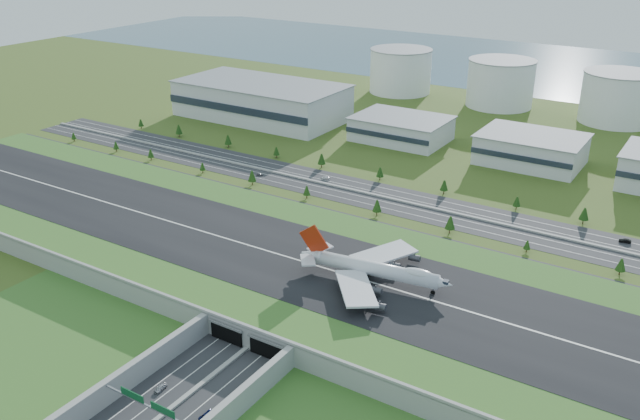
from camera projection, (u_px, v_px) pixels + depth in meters
The scene contains 18 objects.
ground at pixel (325, 287), 268.37m from camera, with size 1200.00×1200.00×0.00m, color #334716.
airfield_deck at pixel (325, 278), 266.67m from camera, with size 520.00×100.00×9.20m.
sign_gantry_near at pixel (148, 407), 191.97m from camera, with size 38.70×0.70×9.80m.
north_expressway at pixel (425, 207), 341.96m from camera, with size 560.00×36.00×0.12m, color #28282B.
tree_row at pixel (455, 202), 335.43m from camera, with size 504.18×48.73×8.46m.
hangar_west at pixel (262, 101), 490.31m from camera, with size 120.00×60.00×25.00m, color silver.
hangar_mid_a at pixel (401, 129), 442.10m from camera, with size 58.00×42.00×15.00m, color silver.
hangar_mid_b at pixel (531, 149), 399.92m from camera, with size 58.00×42.00×17.00m, color silver.
fuel_tank_a at pixel (400, 71), 560.60m from camera, with size 50.00×50.00×35.00m, color white.
fuel_tank_b at pixel (500, 84), 518.82m from camera, with size 50.00×50.00×35.00m, color white.
fuel_tank_c at pixel (618, 98), 477.03m from camera, with size 50.00×50.00×35.00m, color white.
bay_water at pixel (593, 72), 640.28m from camera, with size 1200.00×260.00×0.06m, color #3B5E71.
boeing_747 at pixel (374, 269), 253.94m from camera, with size 61.11×57.41×18.95m.
car_0 at pixel (161, 388), 209.22m from camera, with size 1.95×4.84×1.65m, color #B5B4B9.
car_2 at pixel (208, 415), 197.66m from camera, with size 2.66×5.76×1.60m, color #0B1238.
car_4 at pixel (260, 174), 383.20m from camera, with size 1.55×3.86×1.32m, color slate.
car_5 at pixel (625, 241), 304.15m from camera, with size 1.81×5.19×1.71m, color black.
car_7 at pixel (326, 178), 377.73m from camera, with size 2.09×5.14×1.49m, color white.
Camera 1 is at (123.74, -198.82, 134.59)m, focal length 38.00 mm.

